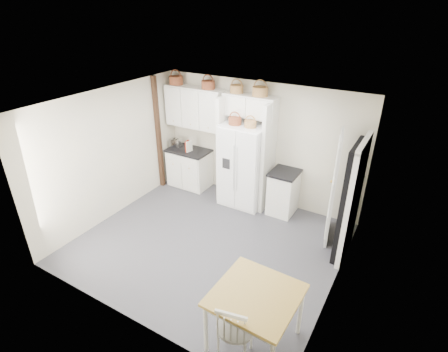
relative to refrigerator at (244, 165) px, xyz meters
The scene contains 28 objects.
floor 1.88m from the refrigerator, 84.78° to the right, with size 4.50×4.50×0.00m, color #454449.
ceiling 2.37m from the refrigerator, 84.78° to the right, with size 4.50×4.50×0.00m, color white.
wall_back 0.56m from the refrigerator, 67.22° to the left, with size 4.50×4.50×0.00m, color beige.
wall_left 2.70m from the refrigerator, 141.96° to the right, with size 4.00×4.00×0.00m, color beige.
wall_right 2.94m from the refrigerator, 34.39° to the right, with size 4.00×4.00×0.00m, color beige.
refrigerator is the anchor object (origin of this frame).
base_cab_left 1.55m from the refrigerator, behind, with size 0.94×0.60×0.88m, color white.
base_cab_right 1.00m from the refrigerator, ahead, with size 0.51×0.61×0.90m, color white.
dining_table 3.60m from the refrigerator, 60.17° to the right, with size 1.01×1.01×0.84m, color olive.
windsor_chair 3.80m from the refrigerator, 63.88° to the right, with size 0.47×0.43×0.96m, color white.
counter_left 1.48m from the refrigerator, behind, with size 0.98×0.64×0.04m, color black.
counter_right 0.90m from the refrigerator, ahead, with size 0.55×0.65×0.04m, color black.
toaster 1.86m from the refrigerator, behind, with size 0.28×0.16×0.19m, color silver.
cookbook_red 1.46m from the refrigerator, behind, with size 0.04×0.17×0.25m, color maroon.
cookbook_cream 1.41m from the refrigerator, behind, with size 0.04×0.17×0.25m, color silver.
basket_upper_a 2.40m from the refrigerator, behind, with size 0.32×0.32×0.18m, color brown.
basket_upper_c 1.84m from the refrigerator, 169.31° to the left, with size 0.29×0.29×0.17m, color brown.
basket_bridge_a 1.57m from the refrigerator, 149.13° to the left, with size 0.27×0.27×0.15m, color #A47732.
basket_bridge_b 1.57m from the refrigerator, 42.61° to the left, with size 0.31×0.31×0.18m, color #A47732.
basket_fridge_a 0.99m from the refrigerator, 151.63° to the right, with size 0.27×0.27×0.14m, color brown.
basket_fridge_b 0.98m from the refrigerator, 32.43° to the right, with size 0.24×0.24×0.13m, color #A47732.
upper_cabinet 1.69m from the refrigerator, behind, with size 1.40×0.34×0.90m, color white.
bridge_cabinet 1.24m from the refrigerator, 90.00° to the left, with size 1.12×0.34×0.45m, color white.
fridge_panel_left 0.57m from the refrigerator, behind, with size 0.08×0.60×2.30m, color white.
fridge_panel_right 0.57m from the refrigerator, ahead, with size 0.08×0.60×2.30m, color white.
trim_post 2.11m from the refrigerator, behind, with size 0.09×0.09×2.60m, color #321D0D.
doorway_void 2.40m from the refrigerator, 15.55° to the right, with size 0.18×0.85×2.05m, color black.
door_slab 1.98m from the refrigerator, ahead, with size 0.80×0.04×2.05m, color white.
Camera 1 is at (2.88, -4.34, 4.02)m, focal length 28.00 mm.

